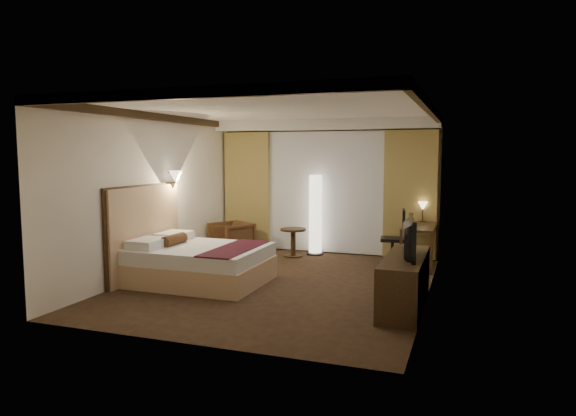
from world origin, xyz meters
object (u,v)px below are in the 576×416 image
(bed, at_px, (201,264))
(television, at_px, (403,233))
(side_table, at_px, (293,243))
(office_chair, at_px, (393,237))
(dresser, at_px, (405,282))
(armchair, at_px, (231,237))
(desk, at_px, (419,246))
(floor_lamp, at_px, (315,215))

(bed, relative_size, television, 1.90)
(side_table, xyz_separation_m, office_chair, (1.96, -0.13, 0.23))
(dresser, bearing_deg, armchair, 146.21)
(desk, bearing_deg, television, -89.56)
(dresser, bearing_deg, bed, 174.85)
(side_table, relative_size, desk, 0.43)
(side_table, distance_m, floor_lamp, 0.73)
(side_table, xyz_separation_m, dresser, (2.48, -2.71, 0.06))
(side_table, xyz_separation_m, television, (2.45, -2.71, 0.71))
(side_table, distance_m, television, 3.72)
(desk, bearing_deg, office_chair, -173.99)
(side_table, bearing_deg, television, -47.92)
(bed, relative_size, armchair, 2.75)
(television, bearing_deg, dresser, -98.63)
(bed, height_order, dresser, dresser)
(armchair, relative_size, dresser, 0.41)
(desk, xyz_separation_m, television, (0.02, -2.63, 0.62))
(desk, bearing_deg, floor_lamp, 167.81)
(floor_lamp, relative_size, desk, 1.24)
(television, bearing_deg, floor_lamp, 25.73)
(dresser, bearing_deg, office_chair, 101.50)
(bed, distance_m, floor_lamp, 3.03)
(floor_lamp, distance_m, desk, 2.18)
(armchair, relative_size, office_chair, 0.71)
(floor_lamp, relative_size, office_chair, 1.57)
(floor_lamp, xyz_separation_m, desk, (2.09, -0.45, -0.43))
(television, bearing_deg, office_chair, 2.23)
(bed, bearing_deg, dresser, -5.15)
(television, bearing_deg, desk, -8.19)
(bed, bearing_deg, office_chair, 40.69)
(desk, xyz_separation_m, dresser, (0.05, -2.63, -0.03))
(armchair, distance_m, side_table, 1.26)
(desk, relative_size, television, 1.24)
(side_table, relative_size, office_chair, 0.54)
(dresser, xyz_separation_m, television, (-0.03, 0.00, 0.65))
(floor_lamp, height_order, desk, floor_lamp)
(dresser, bearing_deg, desk, 91.09)
(bed, xyz_separation_m, armchair, (-0.53, 2.20, 0.07))
(side_table, bearing_deg, armchair, -169.73)
(floor_lamp, bearing_deg, armchair, -159.52)
(floor_lamp, height_order, television, floor_lamp)
(floor_lamp, height_order, office_chair, floor_lamp)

